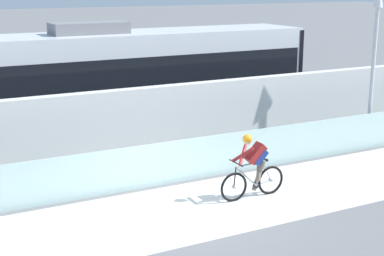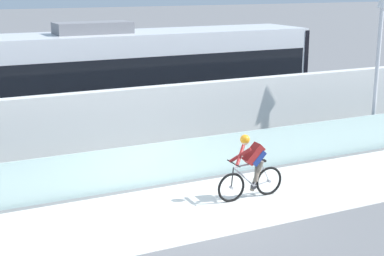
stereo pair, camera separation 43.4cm
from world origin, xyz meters
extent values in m
plane|color=slate|center=(0.00, 0.00, 0.00)|extent=(200.00, 200.00, 0.00)
cube|color=silver|center=(0.00, 0.00, 0.01)|extent=(32.00, 3.20, 0.01)
cube|color=silver|center=(0.00, 1.85, 0.56)|extent=(32.00, 0.05, 1.11)
cube|color=silver|center=(0.00, 3.65, 1.10)|extent=(32.00, 0.36, 2.21)
cube|color=#595654|center=(0.00, 6.13, 0.00)|extent=(32.00, 0.08, 0.01)
cube|color=#595654|center=(0.00, 7.57, 0.00)|extent=(32.00, 0.08, 0.01)
cube|color=silver|center=(1.93, 6.85, 1.90)|extent=(11.00, 2.50, 3.10)
cube|color=black|center=(1.93, 6.85, 2.25)|extent=(10.56, 2.54, 1.04)
cube|color=#19599E|center=(1.93, 6.85, 0.53)|extent=(10.78, 2.53, 0.28)
cube|color=slate|center=(-0.05, 6.85, 3.63)|extent=(2.40, 1.10, 0.36)
cube|color=#232326|center=(-1.59, 6.85, 0.36)|extent=(1.40, 1.88, 0.20)
cylinder|color=black|center=(-1.59, 6.13, 0.30)|extent=(0.60, 0.10, 0.60)
cylinder|color=black|center=(-1.59, 7.57, 0.30)|extent=(0.60, 0.10, 0.60)
cube|color=#232326|center=(5.45, 6.85, 0.36)|extent=(1.40, 1.88, 0.20)
cylinder|color=black|center=(5.45, 6.13, 0.30)|extent=(0.60, 0.10, 0.60)
cylinder|color=black|center=(5.45, 7.57, 0.30)|extent=(0.60, 0.10, 0.60)
cube|color=black|center=(7.38, 6.85, 1.90)|extent=(0.16, 2.54, 2.94)
torus|color=black|center=(1.15, 0.00, 0.36)|extent=(0.72, 0.06, 0.72)
cylinder|color=#99999E|center=(1.15, 0.00, 0.36)|extent=(0.07, 0.10, 0.07)
torus|color=black|center=(2.20, 0.00, 0.36)|extent=(0.72, 0.06, 0.72)
cylinder|color=#99999E|center=(2.20, 0.00, 0.36)|extent=(0.07, 0.10, 0.07)
cylinder|color=#99999E|center=(1.49, 0.00, 0.57)|extent=(0.60, 0.04, 0.58)
cylinder|color=#99999E|center=(1.86, 0.00, 0.59)|extent=(0.22, 0.04, 0.59)
cylinder|color=#99999E|center=(1.58, 0.00, 0.86)|extent=(0.76, 0.04, 0.07)
cylinder|color=#99999E|center=(1.99, 0.00, 0.33)|extent=(0.43, 0.03, 0.09)
cylinder|color=#99999E|center=(2.08, 0.00, 0.62)|extent=(0.27, 0.02, 0.53)
cylinder|color=black|center=(1.17, 0.00, 0.60)|extent=(0.08, 0.03, 0.49)
cube|color=black|center=(1.95, 0.00, 0.90)|extent=(0.24, 0.10, 0.05)
cylinder|color=black|center=(1.20, 0.00, 0.95)|extent=(0.03, 0.58, 0.03)
cylinder|color=#262628|center=(1.77, 0.00, 0.30)|extent=(0.18, 0.02, 0.18)
cube|color=maroon|center=(1.73, 0.00, 1.11)|extent=(0.50, 0.28, 0.51)
cube|color=navy|center=(1.83, 0.00, 1.02)|extent=(0.38, 0.30, 0.38)
sphere|color=beige|center=(1.49, 0.00, 1.46)|extent=(0.20, 0.20, 0.20)
sphere|color=orange|center=(1.49, 0.00, 1.49)|extent=(0.23, 0.23, 0.23)
cylinder|color=maroon|center=(1.38, 0.00, 1.12)|extent=(0.44, 0.41, 0.41)
cylinder|color=maroon|center=(1.38, 0.00, 1.12)|extent=(0.44, 0.41, 0.41)
cylinder|color=#726656|center=(1.84, 0.00, 0.55)|extent=(0.29, 0.33, 0.80)
cylinder|color=#726656|center=(1.84, 0.00, 0.69)|extent=(0.29, 0.33, 0.54)
cylinder|color=gray|center=(7.45, 2.15, 0.10)|extent=(0.24, 0.24, 0.20)
cylinder|color=silver|center=(7.45, 2.15, 2.20)|extent=(0.12, 0.12, 4.20)
camera|label=1|loc=(-5.59, -10.79, 5.08)|focal=53.52mm
camera|label=2|loc=(-5.21, -10.99, 5.08)|focal=53.52mm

